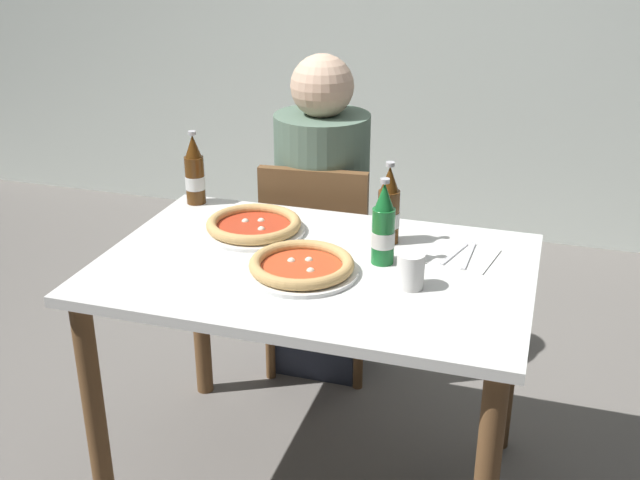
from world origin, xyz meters
name	(u,v)px	position (x,y,z in m)	size (l,w,h in m)	color
ground_plane	(315,477)	(0.00, 0.00, 0.00)	(8.00, 8.00, 0.00)	slate
dining_table_main	(315,299)	(0.00, 0.00, 0.64)	(1.20, 0.80, 0.75)	silver
chair_behind_table	(320,256)	(-0.18, 0.61, 0.48)	(0.43, 0.43, 0.85)	brown
diner_seated	(322,225)	(-0.18, 0.66, 0.58)	(0.34, 0.34, 1.21)	#2D3342
pizza_margherita_near	(254,226)	(-0.25, 0.16, 0.77)	(0.31, 0.31, 0.04)	white
pizza_marinara_far	(302,266)	(-0.01, -0.07, 0.77)	(0.31, 0.31, 0.04)	white
beer_bottle_left	(383,228)	(0.18, 0.06, 0.85)	(0.07, 0.07, 0.25)	#196B2D
beer_bottle_center	(389,209)	(0.16, 0.21, 0.85)	(0.07, 0.07, 0.25)	#512D0F
beer_bottle_right	(195,173)	(-0.52, 0.34, 0.85)	(0.07, 0.07, 0.25)	#512D0F
napkin_with_cutlery	(461,256)	(0.39, 0.17, 0.75)	(0.21, 0.21, 0.01)	white
paper_cup	(411,271)	(0.28, -0.07, 0.80)	(0.07, 0.07, 0.10)	white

